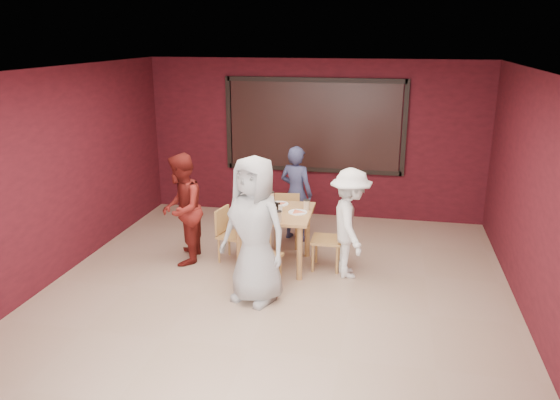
% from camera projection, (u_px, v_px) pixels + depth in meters
% --- Properties ---
extents(floor, '(7.00, 7.00, 0.00)m').
position_uv_depth(floor, '(272.00, 300.00, 6.84)').
color(floor, tan).
rests_on(floor, ground).
extents(window_blinds, '(3.00, 0.02, 1.50)m').
position_uv_depth(window_blinds, '(314.00, 126.00, 9.59)').
color(window_blinds, black).
extents(dining_table, '(1.07, 1.07, 0.97)m').
position_uv_depth(dining_table, '(275.00, 218.00, 7.67)').
color(dining_table, '#B58A4A').
rests_on(dining_table, floor).
extents(chair_front, '(0.50, 0.50, 0.86)m').
position_uv_depth(chair_front, '(260.00, 254.00, 7.00)').
color(chair_front, '#B17E44').
rests_on(chair_front, floor).
extents(chair_back, '(0.44, 0.44, 0.81)m').
position_uv_depth(chair_back, '(287.00, 217.00, 8.53)').
color(chair_back, '#B17E44').
rests_on(chair_back, floor).
extents(chair_left, '(0.45, 0.45, 0.79)m').
position_uv_depth(chair_left, '(229.00, 231.00, 7.94)').
color(chair_left, '#B17E44').
rests_on(chair_left, floor).
extents(chair_right, '(0.42, 0.42, 0.87)m').
position_uv_depth(chair_right, '(332.00, 236.00, 7.63)').
color(chair_right, '#B17E44').
rests_on(chair_right, floor).
extents(diner_front, '(1.05, 0.87, 1.84)m').
position_uv_depth(diner_front, '(254.00, 230.00, 6.61)').
color(diner_front, '#A7A7A7').
rests_on(diner_front, floor).
extents(diner_back, '(0.65, 0.53, 1.53)m').
position_uv_depth(diner_back, '(296.00, 193.00, 8.68)').
color(diner_back, '#32365A').
rests_on(diner_back, floor).
extents(diner_left, '(0.74, 0.88, 1.61)m').
position_uv_depth(diner_left, '(182.00, 209.00, 7.78)').
color(diner_left, maroon).
rests_on(diner_left, floor).
extents(diner_right, '(0.80, 1.09, 1.51)m').
position_uv_depth(diner_right, '(350.00, 223.00, 7.35)').
color(diner_right, white).
rests_on(diner_right, floor).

